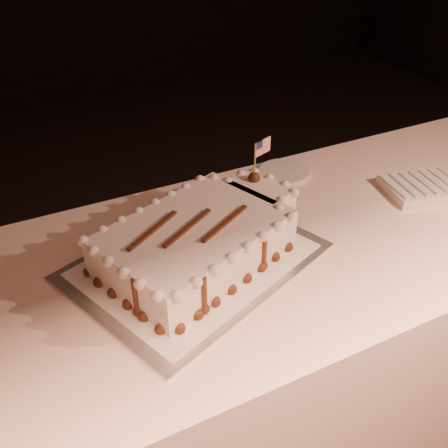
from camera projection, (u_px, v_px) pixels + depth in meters
name	position (u px, v px, depth m)	size (l,w,h in m)	color
banquet_table	(312.00, 321.00, 1.60)	(2.40, 0.80, 0.75)	#FFD8C5
cake_board	(196.00, 261.00, 1.25)	(0.59, 0.44, 0.01)	silver
doily	(195.00, 259.00, 1.25)	(0.52, 0.40, 0.00)	white
sheet_cake	(204.00, 237.00, 1.24)	(0.58, 0.44, 0.22)	white
napkin_stack	(422.00, 188.00, 1.52)	(0.26, 0.21, 0.04)	silver
side_plate	(284.00, 172.00, 1.62)	(0.16, 0.16, 0.01)	silver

